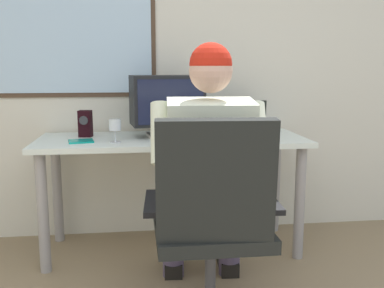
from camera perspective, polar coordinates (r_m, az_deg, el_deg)
wall_rear at (r=3.13m, az=-2.20°, el=14.62°), size 5.95×0.08×2.86m
desk at (r=2.80m, az=-2.56°, el=-1.41°), size 1.66×0.62×0.74m
office_chair at (r=1.91m, az=2.76°, el=-8.84°), size 0.61×0.56×0.98m
person_seated at (r=2.13m, az=1.97°, el=-3.83°), size 0.54×0.77×1.28m
crt_monitor at (r=2.80m, az=-3.26°, el=5.52°), size 0.47×0.32×0.39m
laptop at (r=2.92m, az=6.22°, el=2.37°), size 0.40×0.37×0.22m
wine_glass at (r=2.62m, az=-9.87°, el=2.25°), size 0.07×0.07×0.14m
desk_speaker at (r=2.88m, az=-13.55°, el=2.56°), size 0.09×0.08×0.17m
cd_case at (r=2.69m, az=-14.08°, el=0.35°), size 0.16×0.15×0.01m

